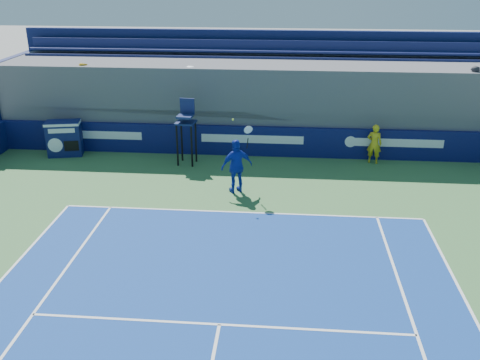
# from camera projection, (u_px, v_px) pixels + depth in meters

# --- Properties ---
(ball_person) EXTENTS (0.63, 0.50, 1.52)m
(ball_person) POSITION_uv_depth(u_px,v_px,m) (374.00, 144.00, 20.15)
(ball_person) COLOR gold
(ball_person) RESTS_ON apron
(back_hoarding) EXTENTS (20.40, 0.21, 1.20)m
(back_hoarding) POSITION_uv_depth(u_px,v_px,m) (252.00, 141.00, 20.99)
(back_hoarding) COLOR #0C1048
(back_hoarding) RESTS_ON ground
(match_clock) EXTENTS (1.44, 0.98, 1.40)m
(match_clock) POSITION_uv_depth(u_px,v_px,m) (64.00, 137.00, 20.97)
(match_clock) COLOR #0F174D
(match_clock) RESTS_ON ground
(umpire_chair) EXTENTS (0.78, 0.78, 2.48)m
(umpire_chair) POSITION_uv_depth(u_px,v_px,m) (186.00, 125.00, 19.81)
(umpire_chair) COLOR black
(umpire_chair) RESTS_ON ground
(tennis_player) EXTENTS (1.16, 0.87, 2.57)m
(tennis_player) POSITION_uv_depth(u_px,v_px,m) (237.00, 166.00, 17.53)
(tennis_player) COLOR #142BA4
(tennis_player) RESTS_ON apron
(stadium_seating) EXTENTS (21.00, 4.05, 4.40)m
(stadium_seating) POSITION_uv_depth(u_px,v_px,m) (255.00, 98.00, 22.41)
(stadium_seating) COLOR #4A4A4E
(stadium_seating) RESTS_ON ground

